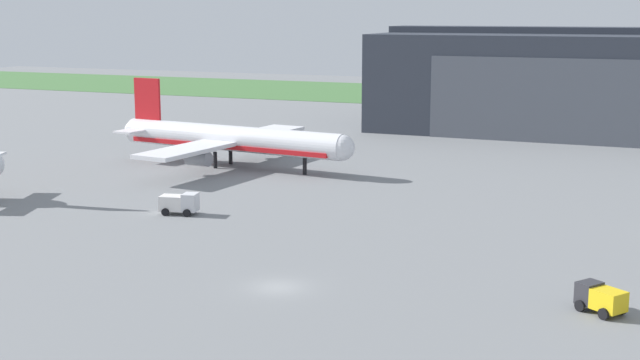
% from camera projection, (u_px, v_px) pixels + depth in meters
% --- Properties ---
extents(ground_plane, '(440.00, 440.00, 0.00)m').
position_uv_depth(ground_plane, '(278.00, 287.00, 70.51)').
color(ground_plane, slate).
extents(grass_field_strip, '(440.00, 56.00, 0.08)m').
position_uv_depth(grass_field_strip, '(556.00, 99.00, 219.89)').
color(grass_field_strip, '#45743D').
rests_on(grass_field_strip, ground_plane).
extents(airliner_far_left, '(38.75, 35.06, 12.16)m').
position_uv_depth(airliner_far_left, '(231.00, 139.00, 124.18)').
color(airliner_far_left, silver).
rests_on(airliner_far_left, ground_plane).
extents(baggage_tug, '(4.42, 2.98, 2.38)m').
position_uv_depth(baggage_tug, '(180.00, 203.00, 95.61)').
color(baggage_tug, silver).
rests_on(baggage_tug, ground_plane).
extents(ops_van, '(3.96, 3.53, 2.10)m').
position_uv_depth(ops_van, '(600.00, 298.00, 64.35)').
color(ops_van, '#2D2D33').
rests_on(ops_van, ground_plane).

